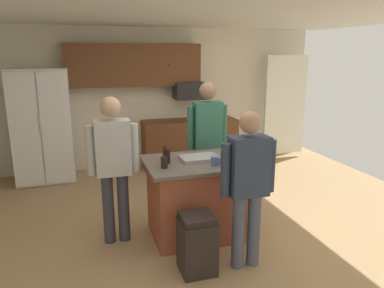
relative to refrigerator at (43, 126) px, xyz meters
name	(u,v)px	position (x,y,z in m)	size (l,w,h in m)	color
floor	(200,224)	(2.00, -2.38, -0.95)	(7.04, 7.04, 0.00)	tan
ceiling	(202,10)	(2.00, -2.38, 1.65)	(7.04, 7.04, 0.00)	white
back_wall	(155,98)	(2.00, 0.42, 0.35)	(6.40, 0.10, 2.60)	beige
french_door_window_panel	(285,106)	(4.60, 0.02, 0.15)	(0.90, 0.06, 2.00)	white
cabinet_run_upper	(134,65)	(1.60, 0.22, 0.98)	(2.40, 0.38, 0.75)	brown
cabinet_run_lower	(190,143)	(2.60, 0.10, -0.50)	(1.80, 0.63, 0.90)	brown
refrigerator	(43,126)	(0.00, 0.00, 0.00)	(0.93, 0.76, 1.90)	white
microwave_over_range	(189,91)	(2.60, 0.12, 0.50)	(0.56, 0.40, 0.32)	black
kitchen_island	(199,197)	(1.91, -2.61, -0.48)	(1.25, 0.92, 0.92)	#9E4C33
person_host_foreground	(207,136)	(2.27, -1.86, 0.07)	(0.57, 0.23, 1.76)	#232D4C
person_guest_right	(113,161)	(0.94, -2.49, 0.02)	(0.57, 0.22, 1.68)	#383842
person_guest_by_door	(248,181)	(2.15, -3.40, -0.03)	(0.57, 0.22, 1.61)	#4C5166
glass_short_whisky	(168,157)	(1.53, -2.60, 0.05)	(0.06, 0.06, 0.16)	black
glass_pilsner	(165,153)	(1.54, -2.42, 0.05)	(0.06, 0.06, 0.15)	black
tumbler_amber	(224,158)	(2.13, -2.79, 0.04)	(0.07, 0.07, 0.12)	black
glass_dark_ale	(164,162)	(1.46, -2.76, 0.04)	(0.07, 0.07, 0.12)	black
mug_ceramic_white	(215,161)	(2.01, -2.84, 0.03)	(0.13, 0.09, 0.11)	#4C6B99
serving_tray	(199,158)	(1.92, -2.58, -0.01)	(0.44, 0.30, 0.04)	#B7B7BC
trash_bin	(197,244)	(1.64, -3.35, -0.65)	(0.34, 0.34, 0.61)	black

